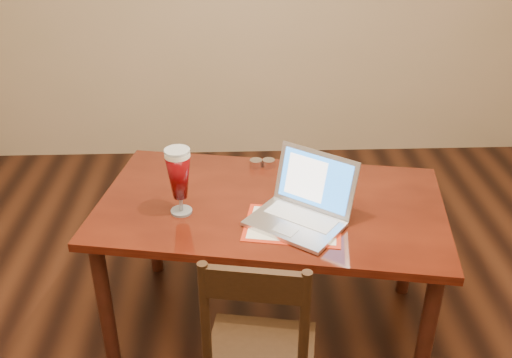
{
  "coord_description": "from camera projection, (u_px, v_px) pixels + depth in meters",
  "views": [
    {
      "loc": [
        -0.0,
        -1.53,
        1.98
      ],
      "look_at": [
        0.08,
        0.6,
        0.8
      ],
      "focal_mm": 40.0,
      "sensor_mm": 36.0,
      "label": 1
    }
  ],
  "objects": [
    {
      "name": "dining_table",
      "position": [
        268.0,
        217.0,
        2.5
      ],
      "size": [
        1.61,
        1.09,
        0.99
      ],
      "rotation": [
        0.0,
        0.0,
        -0.18
      ],
      "color": "#50160A",
      "rests_on": "ground"
    },
    {
      "name": "dining_chair",
      "position": [
        259.0,
        357.0,
        2.04
      ],
      "size": [
        0.45,
        0.44,
        0.93
      ],
      "rotation": [
        0.0,
        0.0,
        -0.17
      ],
      "color": "black",
      "rests_on": "ground"
    }
  ]
}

